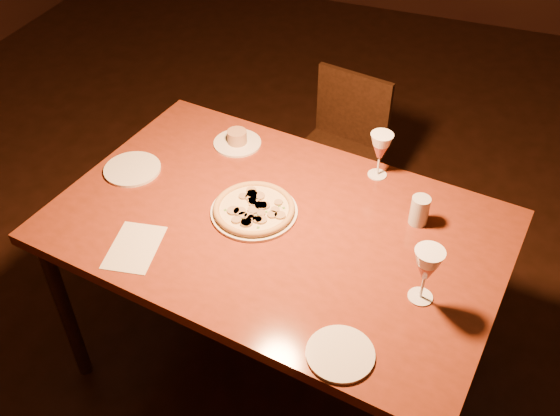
% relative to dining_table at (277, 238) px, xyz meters
% --- Properties ---
extents(floor, '(7.00, 7.00, 0.00)m').
position_rel_dining_table_xyz_m(floor, '(-0.21, 0.29, -0.76)').
color(floor, black).
rests_on(floor, ground).
extents(dining_table, '(1.69, 1.21, 0.84)m').
position_rel_dining_table_xyz_m(dining_table, '(0.00, 0.00, 0.00)').
color(dining_table, maroon).
rests_on(dining_table, floor).
extents(chair_far, '(0.47, 0.47, 0.83)m').
position_rel_dining_table_xyz_m(chair_far, '(-0.05, 1.02, -0.30)').
color(chair_far, black).
rests_on(chair_far, floor).
extents(pizza_plate, '(0.31, 0.31, 0.03)m').
position_rel_dining_table_xyz_m(pizza_plate, '(-0.09, 0.02, 0.09)').
color(pizza_plate, silver).
rests_on(pizza_plate, dining_table).
extents(ramekin_saucer, '(0.19, 0.19, 0.06)m').
position_rel_dining_table_xyz_m(ramekin_saucer, '(-0.32, 0.39, 0.09)').
color(ramekin_saucer, silver).
rests_on(ramekin_saucer, dining_table).
extents(wine_glass_far, '(0.09, 0.09, 0.19)m').
position_rel_dining_table_xyz_m(wine_glass_far, '(0.26, 0.39, 0.17)').
color(wine_glass_far, '#AC5148').
rests_on(wine_glass_far, dining_table).
extents(wine_glass_right, '(0.09, 0.09, 0.20)m').
position_rel_dining_table_xyz_m(wine_glass_right, '(0.54, -0.16, 0.18)').
color(wine_glass_right, '#AC5148').
rests_on(wine_glass_right, dining_table).
extents(water_tumbler, '(0.07, 0.07, 0.11)m').
position_rel_dining_table_xyz_m(water_tumbler, '(0.46, 0.18, 0.13)').
color(water_tumbler, silver).
rests_on(water_tumbler, dining_table).
extents(side_plate_left, '(0.22, 0.22, 0.01)m').
position_rel_dining_table_xyz_m(side_plate_left, '(-0.63, 0.08, 0.08)').
color(side_plate_left, silver).
rests_on(side_plate_left, dining_table).
extents(side_plate_near, '(0.20, 0.20, 0.01)m').
position_rel_dining_table_xyz_m(side_plate_near, '(0.37, -0.45, 0.08)').
color(side_plate_near, silver).
rests_on(side_plate_near, dining_table).
extents(menu_card, '(0.19, 0.25, 0.00)m').
position_rel_dining_table_xyz_m(menu_card, '(-0.40, -0.29, 0.08)').
color(menu_card, beige).
rests_on(menu_card, dining_table).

